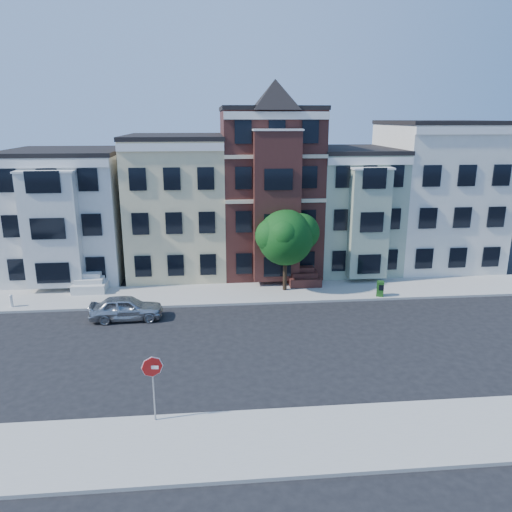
{
  "coord_description": "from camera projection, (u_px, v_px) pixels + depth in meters",
  "views": [
    {
      "loc": [
        -4.62,
        -23.65,
        11.54
      ],
      "look_at": [
        -2.1,
        2.55,
        4.2
      ],
      "focal_mm": 35.0,
      "sensor_mm": 36.0,
      "label": 1
    }
  ],
  "objects": [
    {
      "name": "house_white",
      "position": [
        70.0,
        214.0,
        37.52
      ],
      "size": [
        8.0,
        9.0,
        9.0
      ],
      "primitive_type": "cube",
      "color": "silver",
      "rests_on": "ground"
    },
    {
      "name": "fire_hydrant",
      "position": [
        11.0,
        302.0,
        30.99
      ],
      "size": [
        0.29,
        0.29,
        0.63
      ],
      "primitive_type": "cylinder",
      "rotation": [
        0.0,
        0.0,
        -0.35
      ],
      "color": "silver",
      "rests_on": "far_sidewalk"
    },
    {
      "name": "newspaper_box",
      "position": [
        380.0,
        289.0,
        32.8
      ],
      "size": [
        0.56,
        0.53,
        1.01
      ],
      "primitive_type": "cube",
      "rotation": [
        0.0,
        0.0,
        -0.33
      ],
      "color": "#1F511A",
      "rests_on": "far_sidewalk"
    },
    {
      "name": "house_brown",
      "position": [
        268.0,
        192.0,
        38.5
      ],
      "size": [
        7.0,
        9.0,
        12.0
      ],
      "primitive_type": "cube",
      "color": "#3E1C17",
      "rests_on": "ground"
    },
    {
      "name": "parked_car",
      "position": [
        126.0,
        308.0,
        29.33
      ],
      "size": [
        4.28,
        1.83,
        1.44
      ],
      "primitive_type": "imported",
      "rotation": [
        0.0,
        0.0,
        1.6
      ],
      "color": "#A4A8AD",
      "rests_on": "ground"
    },
    {
      "name": "stop_sign",
      "position": [
        153.0,
        385.0,
        19.05
      ],
      "size": [
        0.85,
        0.22,
        3.05
      ],
      "primitive_type": null,
      "rotation": [
        0.0,
        0.0,
        -0.12
      ],
      "color": "red",
      "rests_on": "near_sidewalk"
    },
    {
      "name": "ground",
      "position": [
        300.0,
        345.0,
        26.21
      ],
      "size": [
        120.0,
        120.0,
        0.0
      ],
      "primitive_type": "plane",
      "color": "black"
    },
    {
      "name": "house_cream",
      "position": [
        436.0,
        195.0,
        39.88
      ],
      "size": [
        8.0,
        9.0,
        11.0
      ],
      "primitive_type": "cube",
      "color": "silver",
      "rests_on": "ground"
    },
    {
      "name": "house_yellow",
      "position": [
        177.0,
        206.0,
        38.12
      ],
      "size": [
        7.0,
        9.0,
        10.0
      ],
      "primitive_type": "cube",
      "color": "beige",
      "rests_on": "ground"
    },
    {
      "name": "near_sidewalk",
      "position": [
        339.0,
        437.0,
        18.52
      ],
      "size": [
        60.0,
        4.0,
        0.15
      ],
      "primitive_type": "cube",
      "color": "#9E9B93",
      "rests_on": "ground"
    },
    {
      "name": "house_green",
      "position": [
        349.0,
        209.0,
        39.5
      ],
      "size": [
        6.0,
        9.0,
        9.0
      ],
      "primitive_type": "cube",
      "color": "#90A188",
      "rests_on": "ground"
    },
    {
      "name": "far_sidewalk",
      "position": [
        279.0,
        292.0,
        33.86
      ],
      "size": [
        60.0,
        4.0,
        0.15
      ],
      "primitive_type": "cube",
      "color": "#9E9B93",
      "rests_on": "ground"
    },
    {
      "name": "street_tree",
      "position": [
        285.0,
        241.0,
        33.21
      ],
      "size": [
        6.0,
        6.0,
        6.82
      ],
      "primitive_type": null,
      "rotation": [
        0.0,
        0.0,
        0.02
      ],
      "color": "#144F16",
      "rests_on": "far_sidewalk"
    }
  ]
}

